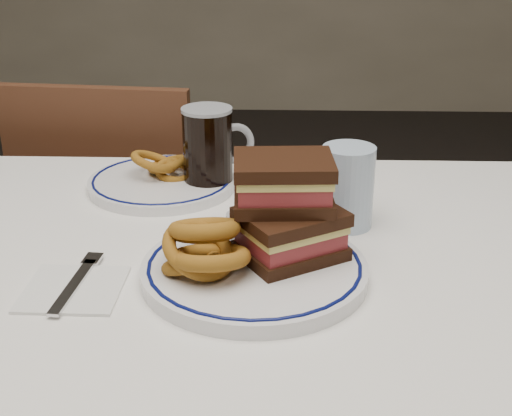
{
  "coord_description": "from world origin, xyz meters",
  "views": [
    {
      "loc": [
        0.19,
        -0.81,
        1.18
      ],
      "look_at": [
        0.16,
        0.02,
        0.83
      ],
      "focal_mm": 50.0,
      "sensor_mm": 36.0,
      "label": 1
    }
  ],
  "objects_px": {
    "main_plate": "(254,270)",
    "beer_mug": "(209,148)",
    "reuben_sandwich": "(287,208)",
    "chair_far": "(122,240)",
    "far_plate": "(162,182)"
  },
  "relations": [
    {
      "from": "main_plate",
      "to": "beer_mug",
      "type": "height_order",
      "value": "beer_mug"
    },
    {
      "from": "chair_far",
      "to": "reuben_sandwich",
      "type": "bearing_deg",
      "value": -60.5
    },
    {
      "from": "reuben_sandwich",
      "to": "beer_mug",
      "type": "xyz_separation_m",
      "value": [
        -0.12,
        0.27,
        -0.01
      ]
    },
    {
      "from": "reuben_sandwich",
      "to": "beer_mug",
      "type": "height_order",
      "value": "reuben_sandwich"
    },
    {
      "from": "reuben_sandwich",
      "to": "main_plate",
      "type": "bearing_deg",
      "value": -142.38
    },
    {
      "from": "reuben_sandwich",
      "to": "beer_mug",
      "type": "relative_size",
      "value": 1.14
    },
    {
      "from": "reuben_sandwich",
      "to": "chair_far",
      "type": "bearing_deg",
      "value": 119.5
    },
    {
      "from": "main_plate",
      "to": "far_plate",
      "type": "distance_m",
      "value": 0.34
    },
    {
      "from": "chair_far",
      "to": "far_plate",
      "type": "height_order",
      "value": "chair_far"
    },
    {
      "from": "chair_far",
      "to": "reuben_sandwich",
      "type": "distance_m",
      "value": 0.84
    },
    {
      "from": "chair_far",
      "to": "far_plate",
      "type": "distance_m",
      "value": 0.52
    },
    {
      "from": "chair_far",
      "to": "main_plate",
      "type": "relative_size",
      "value": 2.99
    },
    {
      "from": "main_plate",
      "to": "beer_mug",
      "type": "xyz_separation_m",
      "value": [
        -0.08,
        0.3,
        0.06
      ]
    },
    {
      "from": "main_plate",
      "to": "far_plate",
      "type": "xyz_separation_m",
      "value": [
        -0.16,
        0.3,
        -0.0
      ]
    },
    {
      "from": "main_plate",
      "to": "beer_mug",
      "type": "distance_m",
      "value": 0.32
    }
  ]
}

